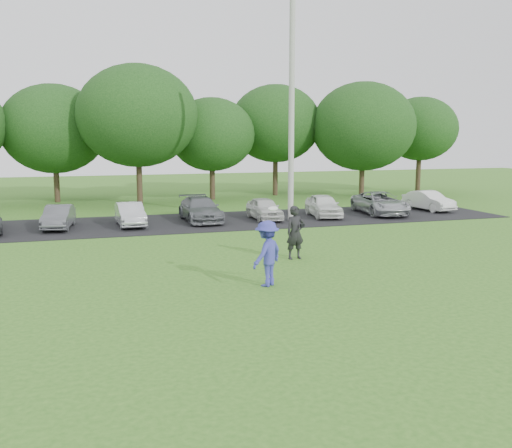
# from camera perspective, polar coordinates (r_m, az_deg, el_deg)

# --- Properties ---
(ground) EXTENTS (100.00, 100.00, 0.00)m
(ground) POSITION_cam_1_polar(r_m,az_deg,el_deg) (16.24, 3.71, -6.34)
(ground) COLOR #316A1E
(ground) RESTS_ON ground
(parking_lot) EXTENTS (32.00, 6.50, 0.03)m
(parking_lot) POSITION_cam_1_polar(r_m,az_deg,el_deg) (28.51, -5.71, 0.22)
(parking_lot) COLOR black
(parking_lot) RESTS_ON ground
(utility_pole) EXTENTS (0.28, 0.28, 10.76)m
(utility_pole) POSITION_cam_1_polar(r_m,az_deg,el_deg) (28.48, 3.57, 11.06)
(utility_pole) COLOR #AEAEA8
(utility_pole) RESTS_ON ground
(frisbee_player) EXTENTS (1.38, 1.31, 2.28)m
(frisbee_player) POSITION_cam_1_polar(r_m,az_deg,el_deg) (16.17, 1.11, -2.96)
(frisbee_player) COLOR #3A3DA5
(frisbee_player) RESTS_ON ground
(camera_bystander) EXTENTS (0.72, 0.52, 1.86)m
(camera_bystander) POSITION_cam_1_polar(r_m,az_deg,el_deg) (19.78, 3.95, -0.85)
(camera_bystander) COLOR black
(camera_bystander) RESTS_ON ground
(parked_cars) EXTENTS (28.54, 4.87, 1.24)m
(parked_cars) POSITION_cam_1_polar(r_m,az_deg,el_deg) (28.22, -6.30, 1.36)
(parked_cars) COLOR #BABCC2
(parked_cars) RESTS_ON parking_lot
(tree_row) EXTENTS (42.39, 9.85, 8.64)m
(tree_row) POSITION_cam_1_polar(r_m,az_deg,el_deg) (38.07, -6.59, 9.72)
(tree_row) COLOR #38281C
(tree_row) RESTS_ON ground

